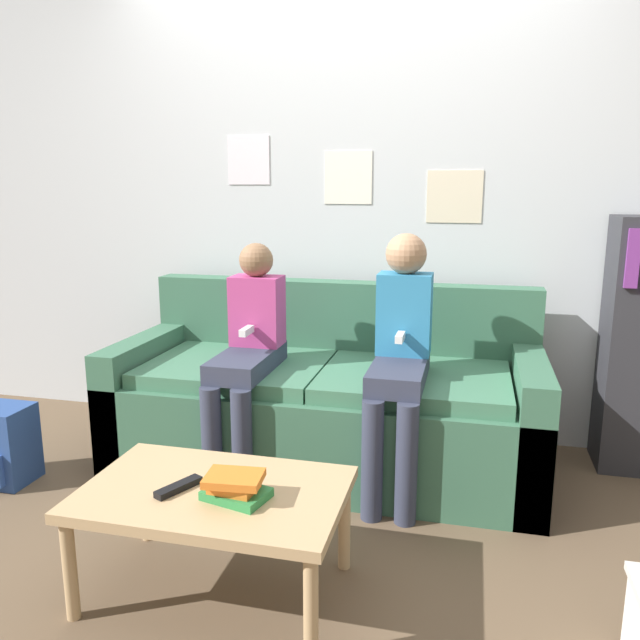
% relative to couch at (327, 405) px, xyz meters
% --- Properties ---
extents(ground_plane, '(10.00, 10.00, 0.00)m').
position_rel_couch_xyz_m(ground_plane, '(0.00, -0.54, -0.30)').
color(ground_plane, brown).
extents(wall_back, '(8.00, 0.06, 2.60)m').
position_rel_couch_xyz_m(wall_back, '(0.00, 0.52, 1.00)').
color(wall_back, silver).
rests_on(wall_back, ground_plane).
extents(couch, '(2.03, 0.86, 0.87)m').
position_rel_couch_xyz_m(couch, '(0.00, 0.00, 0.00)').
color(couch, '#38664C').
rests_on(couch, ground_plane).
extents(coffee_table, '(0.87, 0.55, 0.38)m').
position_rel_couch_xyz_m(coffee_table, '(-0.13, -1.09, 0.04)').
color(coffee_table, tan).
rests_on(coffee_table, ground_plane).
extents(person_left, '(0.24, 0.58, 1.10)m').
position_rel_couch_xyz_m(person_left, '(-0.33, -0.21, 0.32)').
color(person_left, '#33384C').
rests_on(person_left, ground_plane).
extents(person_right, '(0.24, 0.58, 1.15)m').
position_rel_couch_xyz_m(person_right, '(0.38, -0.20, 0.36)').
color(person_right, '#33384C').
rests_on(person_right, ground_plane).
extents(tv_remote, '(0.11, 0.17, 0.02)m').
position_rel_couch_xyz_m(tv_remote, '(-0.23, -1.13, 0.09)').
color(tv_remote, black).
rests_on(tv_remote, coffee_table).
extents(book_stack, '(0.22, 0.18, 0.08)m').
position_rel_couch_xyz_m(book_stack, '(-0.03, -1.14, 0.12)').
color(book_stack, '#2D8442').
rests_on(book_stack, coffee_table).
extents(backpack, '(0.28, 0.24, 0.37)m').
position_rel_couch_xyz_m(backpack, '(-1.43, -0.57, -0.12)').
color(backpack, '#284789').
rests_on(backpack, ground_plane).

